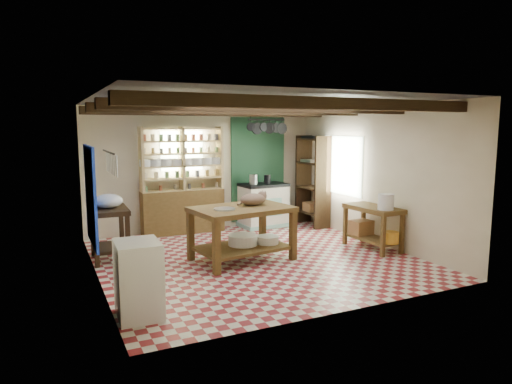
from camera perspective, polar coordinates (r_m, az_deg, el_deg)
name	(u,v)px	position (r m, az deg, el deg)	size (l,w,h in m)	color
floor	(254,259)	(7.76, -0.21, -8.32)	(5.00, 5.00, 0.02)	maroon
ceiling	(254,101)	(7.46, -0.23, 11.29)	(5.00, 5.00, 0.02)	#424347
wall_back	(205,169)	(9.81, -6.44, 2.88)	(5.00, 0.04, 2.60)	beige
wall_front	(346,205)	(5.36, 11.19, -1.57)	(5.00, 0.04, 2.60)	beige
wall_left	(94,190)	(6.83, -19.57, 0.19)	(0.04, 5.00, 2.60)	beige
wall_right	(375,175)	(8.85, 14.62, 2.11)	(0.04, 5.00, 2.60)	beige
ceiling_beams	(254,109)	(7.45, -0.23, 10.37)	(5.00, 3.80, 0.15)	#342312
blue_wall_patch	(91,196)	(7.75, -19.97, -0.44)	(0.04, 1.40, 1.60)	blue
green_wall_patch	(258,169)	(10.26, 0.25, 2.88)	(1.30, 0.04, 2.30)	#1C472B
window_back	(182,151)	(9.61, -9.27, 5.11)	(0.90, 0.02, 0.80)	#B0C6AF
window_right	(342,165)	(9.61, 10.72, 3.29)	(0.02, 1.30, 1.20)	#B0C6AF
utensil_rail	(109,162)	(5.60, -17.92, 3.55)	(0.06, 0.90, 0.28)	black
pot_rack	(266,127)	(9.84, 1.32, 8.08)	(0.86, 0.12, 0.36)	black
shelving_unit	(182,180)	(9.48, -9.19, 1.44)	(1.70, 0.34, 2.20)	tan
tall_rack	(313,181)	(10.20, 7.11, 1.38)	(0.40, 0.86, 2.00)	#342312
work_table	(242,234)	(7.55, -1.78, -5.22)	(1.57, 1.05, 0.89)	brown
stove	(263,205)	(10.06, 0.93, -1.64)	(0.98, 0.66, 0.96)	white
prep_table	(110,234)	(7.95, -17.83, -5.00)	(0.59, 0.86, 0.87)	#342312
white_cabinet	(138,279)	(5.53, -14.48, -10.53)	(0.49, 0.59, 0.89)	white
right_counter	(373,228)	(8.50, 14.36, -4.34)	(0.54, 1.09, 0.78)	brown
cat	(253,199)	(7.62, -0.38, -0.93)	(0.44, 0.33, 0.20)	#916E54
steel_tray	(225,209)	(7.25, -3.96, -2.13)	(0.34, 0.34, 0.02)	#A5A5AC
basin_large	(243,240)	(7.65, -1.65, -6.00)	(0.49, 0.49, 0.17)	white
basin_small	(268,240)	(7.74, 1.48, -5.99)	(0.37, 0.37, 0.13)	white
kettle_left	(253,179)	(9.86, -0.33, 1.58)	(0.18, 0.18, 0.21)	#A5A5AC
kettle_right	(267,179)	(10.03, 1.43, 1.62)	(0.15, 0.15, 0.18)	black
enamel_bowl	(108,201)	(7.85, -18.00, -1.08)	(0.46, 0.46, 0.23)	white
white_bucket	(386,202)	(8.12, 15.91, -1.20)	(0.27, 0.27, 0.27)	white
wicker_basket	(361,227)	(8.73, 13.01, -4.32)	(0.38, 0.30, 0.26)	#9A6C3E
yellow_tub	(391,237)	(8.20, 16.49, -5.47)	(0.27, 0.27, 0.20)	gold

